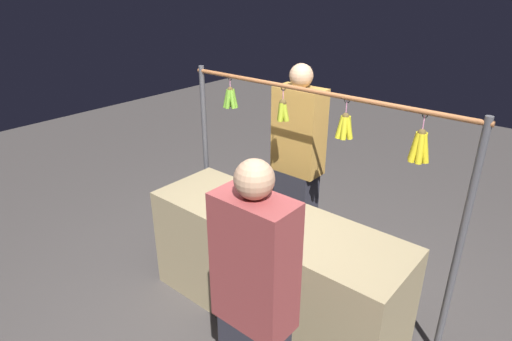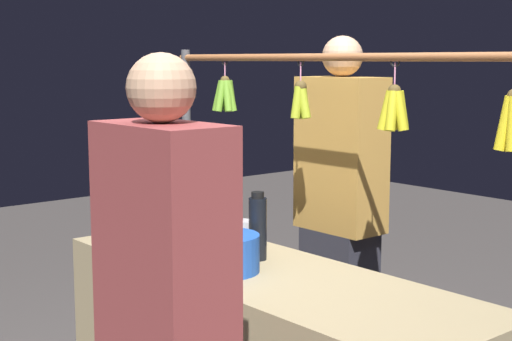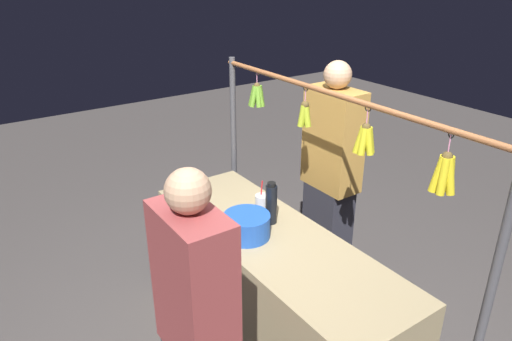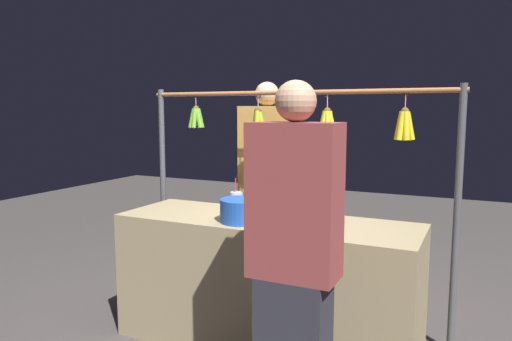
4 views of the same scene
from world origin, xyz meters
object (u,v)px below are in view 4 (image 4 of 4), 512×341
Objects in this scene: blue_bucket at (243,211)px; customer_person at (294,270)px; drink_cup at (237,202)px; water_bottle at (251,195)px; vendor_person at (267,193)px.

customer_person is (-0.58, 0.64, -0.09)m from blue_bucket.
blue_bucket is at bearing 125.45° from drink_cup.
water_bottle is at bearing -77.23° from blue_bucket.
customer_person reaches higher than water_bottle.
drink_cup is at bearing -49.37° from customer_person.
vendor_person is at bearing -61.75° from customer_person.
vendor_person is (0.08, -0.66, -0.04)m from drink_cup.
water_bottle is 0.99× the size of blue_bucket.
water_bottle is 0.17× the size of customer_person.
drink_cup is 0.14× the size of customer_person.
water_bottle reaches higher than blue_bucket.
vendor_person reaches higher than water_bottle.
vendor_person is (0.23, -0.88, -0.04)m from blue_bucket.
blue_bucket is 0.17× the size of customer_person.
vendor_person is (0.19, -0.67, -0.10)m from water_bottle.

